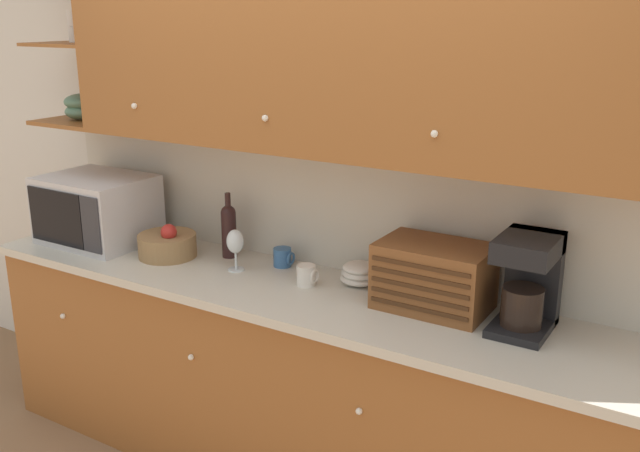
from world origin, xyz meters
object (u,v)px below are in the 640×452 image
object	(u,v)px
mug_blue_second	(283,257)
mug	(307,275)
microwave	(97,209)
wine_glass	(235,243)
coffee_maker	(528,280)
wine_bottle	(229,228)
bowl_stack_on_counter	(359,273)
bread_box	(434,276)
fruit_basket	(167,245)

from	to	relation	value
mug_blue_second	mug	xyz separation A→B (m)	(0.22, -0.14, 0.00)
microwave	wine_glass	xyz separation A→B (m)	(0.85, 0.03, -0.04)
mug	coffee_maker	world-z (taller)	coffee_maker
wine_bottle	bowl_stack_on_counter	xyz separation A→B (m)	(0.69, 0.02, -0.10)
wine_bottle	bread_box	world-z (taller)	wine_bottle
fruit_basket	mug	bearing A→B (deg)	2.60
fruit_basket	mug_blue_second	world-z (taller)	fruit_basket
mug_blue_second	bread_box	world-z (taller)	bread_box
wine_bottle	mug_blue_second	size ratio (longest dim) A/B	3.31
bowl_stack_on_counter	mug_blue_second	bearing A→B (deg)	179.09
mug	bowl_stack_on_counter	xyz separation A→B (m)	(0.18, 0.14, 0.00)
mug_blue_second	bowl_stack_on_counter	size ratio (longest dim) A/B	0.57
bread_box	coffee_maker	xyz separation A→B (m)	(0.36, 0.01, 0.05)
microwave	fruit_basket	size ratio (longest dim) A/B	1.91
mug_blue_second	coffee_maker	distance (m)	1.14
bowl_stack_on_counter	wine_glass	bearing A→B (deg)	-164.93
coffee_maker	wine_glass	bearing A→B (deg)	-176.47
wine_bottle	mug_blue_second	world-z (taller)	wine_bottle
wine_bottle	wine_glass	xyz separation A→B (m)	(0.14, -0.13, -0.01)
mug_blue_second	mug	bearing A→B (deg)	-32.74
fruit_basket	mug_blue_second	xyz separation A→B (m)	(0.54, 0.18, -0.02)
bowl_stack_on_counter	mug	bearing A→B (deg)	-143.41
bowl_stack_on_counter	coffee_maker	bearing A→B (deg)	-5.44
mug_blue_second	bowl_stack_on_counter	world-z (taller)	bowl_stack_on_counter
bread_box	coffee_maker	world-z (taller)	coffee_maker
wine_bottle	fruit_basket	bearing A→B (deg)	-148.81
wine_glass	mug_blue_second	distance (m)	0.23
microwave	bread_box	size ratio (longest dim) A/B	1.22
fruit_basket	wine_bottle	distance (m)	0.31
microwave	wine_bottle	world-z (taller)	microwave
mug_blue_second	coffee_maker	xyz separation A→B (m)	(1.13, -0.08, 0.14)
wine_glass	coffee_maker	size ratio (longest dim) A/B	0.53
microwave	bread_box	world-z (taller)	microwave
wine_glass	bowl_stack_on_counter	bearing A→B (deg)	15.07
mug_blue_second	bread_box	xyz separation A→B (m)	(0.77, -0.08, 0.09)
microwave	mug_blue_second	size ratio (longest dim) A/B	5.56
mug	coffee_maker	xyz separation A→B (m)	(0.91, 0.07, 0.14)
fruit_basket	bowl_stack_on_counter	bearing A→B (deg)	10.18
wine_bottle	bread_box	xyz separation A→B (m)	(1.06, -0.06, -0.01)
microwave	mug	distance (m)	1.23
wine_bottle	mug_blue_second	bearing A→B (deg)	4.58
wine_bottle	coffee_maker	distance (m)	1.43
mug	microwave	bearing A→B (deg)	-177.96
wine_glass	mug_blue_second	world-z (taller)	wine_glass
mug_blue_second	bread_box	size ratio (longest dim) A/B	0.22
fruit_basket	mug	size ratio (longest dim) A/B	2.94
microwave	coffee_maker	world-z (taller)	coffee_maker
bowl_stack_on_counter	bread_box	xyz separation A→B (m)	(0.37, -0.08, 0.09)
mug_blue_second	coffee_maker	size ratio (longest dim) A/B	0.26
wine_glass	bowl_stack_on_counter	world-z (taller)	wine_glass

